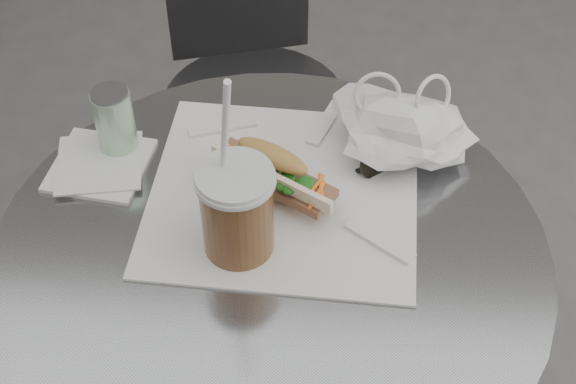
# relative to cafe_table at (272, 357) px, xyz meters

# --- Properties ---
(cafe_table) EXTENTS (0.76, 0.76, 0.74)m
(cafe_table) POSITION_rel_cafe_table_xyz_m (0.00, 0.00, 0.00)
(cafe_table) COLOR slate
(cafe_table) RESTS_ON ground
(chair_far) EXTENTS (0.40, 0.43, 0.74)m
(chair_far) POSITION_rel_cafe_table_xyz_m (-0.11, 0.66, -0.13)
(chair_far) COLOR #2E2E31
(chair_far) RESTS_ON ground
(sandwich_paper) EXTENTS (0.39, 0.37, 0.00)m
(sandwich_paper) POSITION_rel_cafe_table_xyz_m (0.01, 0.10, 0.28)
(sandwich_paper) COLOR white
(sandwich_paper) RESTS_ON cafe_table
(banh_mi) EXTENTS (0.24, 0.20, 0.08)m
(banh_mi) POSITION_rel_cafe_table_xyz_m (-0.00, 0.10, 0.31)
(banh_mi) COLOR tan
(banh_mi) RESTS_ON sandwich_paper
(iced_coffee) EXTENTS (0.10, 0.10, 0.30)m
(iced_coffee) POSITION_rel_cafe_table_xyz_m (-0.04, 0.00, 0.35)
(iced_coffee) COLOR brown
(iced_coffee) RESTS_ON cafe_table
(sunglasses) EXTENTS (0.10, 0.09, 0.05)m
(sunglasses) POSITION_rel_cafe_table_xyz_m (0.16, 0.17, 0.29)
(sunglasses) COLOR black
(sunglasses) RESTS_ON cafe_table
(plastic_bag) EXTENTS (0.24, 0.21, 0.10)m
(plastic_bag) POSITION_rel_cafe_table_xyz_m (0.18, 0.20, 0.32)
(plastic_bag) COLOR white
(plastic_bag) RESTS_ON cafe_table
(napkin_stack) EXTENTS (0.15, 0.15, 0.01)m
(napkin_stack) POSITION_rel_cafe_table_xyz_m (-0.26, 0.14, 0.28)
(napkin_stack) COLOR white
(napkin_stack) RESTS_ON cafe_table
(drink_can) EXTENTS (0.06, 0.06, 0.11)m
(drink_can) POSITION_rel_cafe_table_xyz_m (-0.24, 0.18, 0.33)
(drink_can) COLOR #61A66C
(drink_can) RESTS_ON cafe_table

